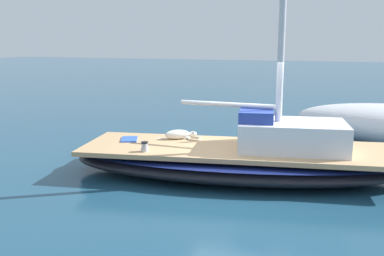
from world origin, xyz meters
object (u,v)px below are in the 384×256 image
Objects in this scene: sailboat_main at (235,161)px; deck_winch at (145,147)px; coiled_rope at (194,139)px; deck_towel at (129,139)px; dog_white at (179,134)px.

deck_winch is at bearing -57.74° from sailboat_main.
deck_winch reaches higher than coiled_rope.
deck_towel is at bearing -85.31° from sailboat_main.
sailboat_main is 1.53m from dog_white.
deck_towel is at bearing -64.33° from dog_white.
deck_towel is at bearing -67.88° from coiled_rope.
coiled_rope reaches higher than deck_towel.
dog_white reaches higher than deck_winch.
deck_winch reaches higher than sailboat_main.
deck_towel is (-0.84, -0.83, -0.08)m from deck_winch.
coiled_rope is (-0.37, -1.08, 0.35)m from sailboat_main.
sailboat_main is at bearing 78.28° from dog_white.
deck_winch is (1.34, -0.21, -0.01)m from dog_white.
dog_white is 2.56× the size of coiled_rope.
dog_white is 0.38m from coiled_rope.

